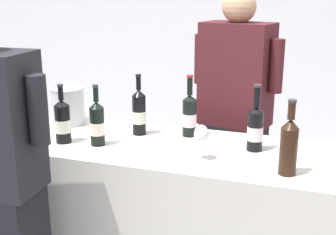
# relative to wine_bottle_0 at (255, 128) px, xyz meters

# --- Properties ---
(wall_back) EXTENTS (8.00, 0.10, 2.80)m
(wall_back) POSITION_rel_wine_bottle_0_xyz_m (-0.49, 2.53, 0.29)
(wall_back) COLOR white
(wall_back) RESTS_ON ground_plane
(counter) EXTENTS (2.24, 0.66, 0.99)m
(counter) POSITION_rel_wine_bottle_0_xyz_m (-0.49, -0.07, -0.61)
(counter) COLOR beige
(counter) RESTS_ON ground_plane
(wine_bottle_0) EXTENTS (0.08, 0.08, 0.33)m
(wine_bottle_0) POSITION_rel_wine_bottle_0_xyz_m (0.00, 0.00, 0.00)
(wine_bottle_0) COLOR black
(wine_bottle_0) RESTS_ON counter
(wine_bottle_1) EXTENTS (0.08, 0.08, 0.32)m
(wine_bottle_1) POSITION_rel_wine_bottle_0_xyz_m (-0.78, -0.18, -0.00)
(wine_bottle_1) COLOR black
(wine_bottle_1) RESTS_ON counter
(wine_bottle_2) EXTENTS (0.08, 0.08, 0.33)m
(wine_bottle_2) POSITION_rel_wine_bottle_0_xyz_m (-1.23, -0.26, -0.00)
(wine_bottle_2) COLOR black
(wine_bottle_2) RESTS_ON counter
(wine_bottle_3) EXTENTS (0.08, 0.08, 0.34)m
(wine_bottle_3) POSITION_rel_wine_bottle_0_xyz_m (-0.37, 0.12, 0.00)
(wine_bottle_3) COLOR black
(wine_bottle_3) RESTS_ON counter
(wine_bottle_4) EXTENTS (0.08, 0.08, 0.34)m
(wine_bottle_4) POSITION_rel_wine_bottle_0_xyz_m (0.18, -0.25, 0.02)
(wine_bottle_4) COLOR black
(wine_bottle_4) RESTS_ON counter
(wine_bottle_5) EXTENTS (0.08, 0.08, 0.34)m
(wine_bottle_5) POSITION_rel_wine_bottle_0_xyz_m (-0.64, 0.05, 0.01)
(wine_bottle_5) COLOR black
(wine_bottle_5) RESTS_ON counter
(wine_bottle_6) EXTENTS (0.08, 0.08, 0.31)m
(wine_bottle_6) POSITION_rel_wine_bottle_0_xyz_m (-0.97, -0.20, -0.00)
(wine_bottle_6) COLOR black
(wine_bottle_6) RESTS_ON counter
(wine_glass) EXTENTS (0.07, 0.07, 0.17)m
(wine_glass) POSITION_rel_wine_bottle_0_xyz_m (-0.22, -0.20, -0.00)
(wine_glass) COLOR silver
(wine_glass) RESTS_ON counter
(ice_bucket) EXTENTS (0.20, 0.20, 0.22)m
(ice_bucket) POSITION_rel_wine_bottle_0_xyz_m (-1.11, 0.10, -0.00)
(ice_bucket) COLOR silver
(ice_bucket) RESTS_ON counter
(person_server) EXTENTS (0.56, 0.33, 1.77)m
(person_server) POSITION_rel_wine_bottle_0_xyz_m (-0.20, 0.56, -0.24)
(person_server) COLOR black
(person_server) RESTS_ON ground_plane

